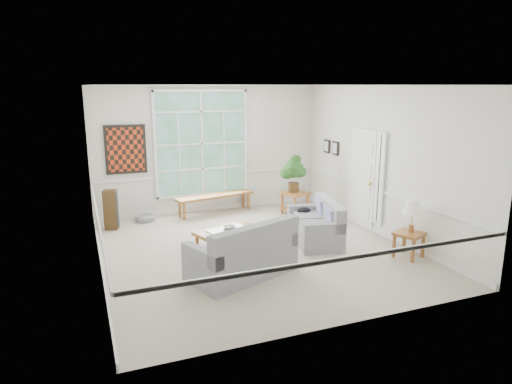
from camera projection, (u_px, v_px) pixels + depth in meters
floor at (255, 249)px, 8.55m from camera, size 5.50×6.00×0.01m
ceiling at (255, 85)px, 7.86m from camera, size 5.50×6.00×0.02m
wall_back at (210, 149)px, 10.93m from camera, size 5.50×0.02×3.00m
wall_front at (345, 213)px, 5.48m from camera, size 5.50×0.02×3.00m
wall_left at (94, 182)px, 7.23m from camera, size 0.02×6.00×3.00m
wall_right at (382, 161)px, 9.18m from camera, size 0.02×6.00×3.00m
window_back at (202, 144)px, 10.78m from camera, size 2.30×0.08×2.40m
entry_door at (362, 178)px, 9.81m from camera, size 0.08×0.90×2.10m
door_sidelight at (380, 179)px, 9.22m from camera, size 0.08×0.26×1.90m
wall_art at (126, 150)px, 10.17m from camera, size 0.90×0.06×1.10m
wall_frame_near at (335, 148)px, 10.74m from camera, size 0.04×0.26×0.32m
wall_frame_far at (327, 146)px, 11.10m from camera, size 0.04×0.26×0.32m
loveseat_right at (315, 221)px, 8.90m from camera, size 1.11×1.64×0.81m
loveseat_front at (242, 248)px, 7.27m from camera, size 1.91×1.43×0.92m
coffee_table at (227, 241)px, 8.37m from camera, size 1.29×0.97×0.43m
pewter_bowl at (230, 227)px, 8.35m from camera, size 0.31×0.31×0.07m
window_bench at (215, 204)px, 10.90m from camera, size 1.98×0.75×0.45m
end_table at (295, 203)px, 10.84m from camera, size 0.68×0.68×0.54m
houseplant at (294, 173)px, 10.69m from camera, size 0.72×0.72×0.89m
side_table at (408, 245)px, 8.10m from camera, size 0.59×0.59×0.46m
table_lamp at (412, 216)px, 8.01m from camera, size 0.47×0.47×0.57m
pet_bed at (145, 218)px, 10.32m from camera, size 0.60×0.60×0.13m
floor_speaker at (111, 210)px, 9.64m from camera, size 0.32×0.28×0.86m
cat at (304, 210)px, 9.38m from camera, size 0.37×0.35×0.14m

